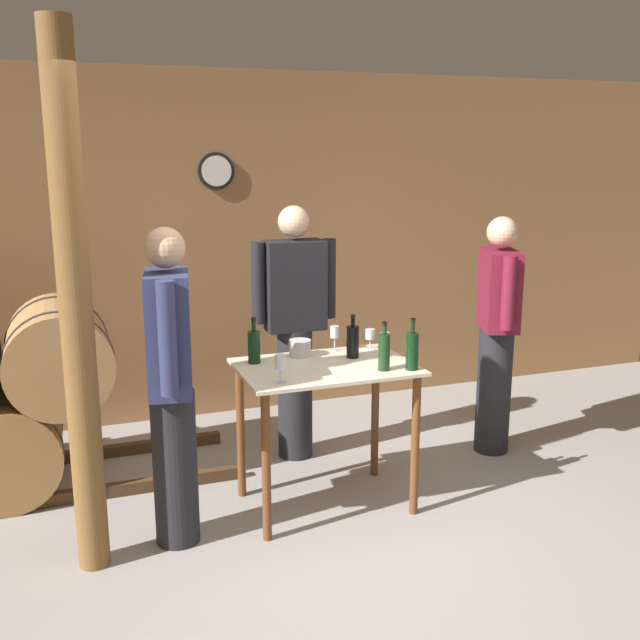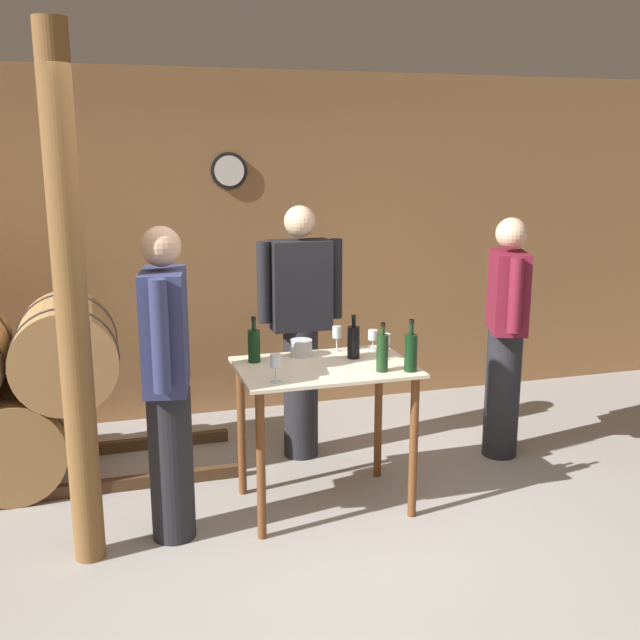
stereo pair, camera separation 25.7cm
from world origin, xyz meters
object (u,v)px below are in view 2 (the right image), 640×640
wine_bottle_far_left (254,345)px  wine_bottle_center (382,352)px  wine_glass_far_side (373,336)px  ice_bucket (301,348)px  wine_glass_near_right (385,340)px  wooden_post (72,309)px  wine_glass_near_left (276,362)px  wine_glass_near_center (337,333)px  person_visitor_bearded (506,333)px  wine_bottle_left (354,341)px  wine_bottle_right (411,351)px  person_visitor_with_scarf (167,379)px  person_host (300,327)px

wine_bottle_far_left → wine_bottle_center: size_ratio=0.97×
wine_bottle_far_left → wine_glass_far_side: size_ratio=2.15×
wine_glass_far_side → ice_bucket: (-0.47, -0.01, -0.04)m
wine_glass_near_right → wine_glass_far_side: (0.01, 0.23, -0.03)m
wooden_post → wine_glass_far_side: size_ratio=21.16×
wine_glass_near_right → wine_glass_near_left: bearing=-161.0°
wine_glass_near_center → person_visitor_bearded: size_ratio=0.10×
wine_bottle_left → wine_bottle_right: 0.41m
wine_glass_near_right → wine_glass_near_center: bearing=130.8°
wine_glass_near_center → ice_bucket: size_ratio=1.20×
wine_bottle_left → wine_bottle_center: 0.31m
wooden_post → wine_glass_near_right: wooden_post is taller
wine_bottle_far_left → wine_bottle_left: 0.60m
wine_glass_far_side → wine_glass_near_left: bearing=-147.1°
person_visitor_bearded → wine_glass_near_left: bearing=-160.9°
wooden_post → wine_bottle_right: wooden_post is taller
wine_bottle_far_left → person_visitor_bearded: 1.80m
wine_glass_near_right → ice_bucket: bearing=155.0°
wine_bottle_right → wine_glass_far_side: wine_bottle_right is taller
wine_glass_near_left → wine_bottle_right: bearing=-1.1°
person_visitor_with_scarf → person_visitor_bearded: 2.37m
wooden_post → wine_glass_near_right: (1.75, 0.24, -0.35)m
wooden_post → wine_bottle_right: size_ratio=8.99×
wooden_post → person_host: 1.79m
wine_bottle_left → wine_bottle_right: (0.22, -0.35, 0.01)m
wine_bottle_far_left → wooden_post: bearing=-157.6°
wooden_post → wine_bottle_far_left: wooden_post is taller
wine_bottle_far_left → wine_glass_near_center: 0.55m
wine_bottle_far_left → wine_glass_near_left: size_ratio=1.74×
wine_bottle_center → wine_glass_far_side: bearing=76.1°
wine_glass_near_left → person_visitor_with_scarf: person_visitor_with_scarf is taller
ice_bucket → person_host: (0.14, 0.54, -0.00)m
ice_bucket → person_visitor_with_scarf: (-0.84, -0.36, -0.01)m
wine_bottle_far_left → person_visitor_with_scarf: bearing=-149.6°
wine_glass_far_side → wooden_post: bearing=-165.2°
ice_bucket → person_visitor_with_scarf: 0.91m
wine_glass_far_side → person_visitor_with_scarf: person_visitor_with_scarf is taller
wooden_post → wine_glass_near_center: bearing=18.0°
person_visitor_bearded → wooden_post: bearing=-167.9°
person_visitor_bearded → ice_bucket: bearing=-174.7°
wine_glass_near_left → ice_bucket: wine_glass_near_left is taller
wine_bottle_center → wine_bottle_far_left: bearing=149.2°
wine_bottle_center → person_host: 1.00m
wine_bottle_right → person_visitor_bearded: 1.16m
person_visitor_with_scarf → wooden_post: bearing=-168.5°
wooden_post → wine_glass_far_side: 1.86m
wooden_post → wine_bottle_right: bearing=-0.8°
wine_bottle_left → wine_glass_near_right: bearing=-25.1°
wine_bottle_far_left → wine_bottle_right: size_ratio=0.91×
wooden_post → wine_glass_near_left: (1.02, -0.01, -0.35)m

